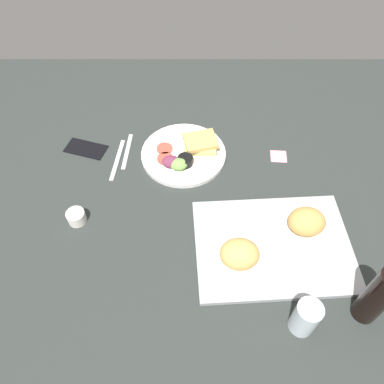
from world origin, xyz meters
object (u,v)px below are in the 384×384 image
Objects in this scene: plate_with_salad at (185,153)px; soda_bottle at (378,296)px; serving_tray at (273,246)px; espresso_cup at (76,217)px; knife at (117,159)px; sticky_note at (279,156)px; fork at (127,151)px; bread_plate_far at (240,256)px; drinking_glass at (305,318)px; bread_plate_near at (306,225)px; cell_phone at (86,148)px.

plate_with_salad is 1.41× the size of soda_bottle.
serving_tray is 59.45cm from espresso_cup.
sticky_note is (-56.35, -1.69, -0.19)cm from knife.
soda_bottle is 1.23× the size of fork.
espresso_cup is at bearing -17.08° from bread_plate_far.
fork is at bearing -50.68° from bread_plate_far.
drinking_glass is 78.90cm from knife.
drinking_glass reaches higher than plate_with_salad.
sticky_note is at bearing -92.47° from drinking_glass.
drinking_glass is 2.03× the size of espresso_cup.
serving_tray is 23.78cm from drinking_glass.
soda_bottle is at bearing 52.94° from fork.
bread_plate_far is at bearing -23.71° from soda_bottle.
knife is (23.65, 1.59, -1.42)cm from plate_with_salad.
knife is at bearing -45.72° from bread_plate_far.
plate_with_salad is (25.92, -36.17, 0.87)cm from serving_tray.
soda_bottle is (-11.54, 24.19, 5.69)cm from bread_plate_near.
drinking_glass is at bearing 87.53° from sticky_note.
cell_phone is at bearing -107.90° from knife.
sticky_note is (-53.35, 2.31, -0.19)cm from fork.
knife is at bearing 1.72° from sticky_note.
plate_with_salad reaches higher than espresso_cup.
sticky_note is at bearing -112.35° from bread_plate_far.
espresso_cup reaches higher than sticky_note.
bread_plate_near is at bearing 62.48° from fork.
fork is 14.84cm from cell_phone.
bread_plate_far reaches higher than espresso_cup.
bread_plate_near is 1.76× the size of drinking_glass.
soda_bottle is at bearing 130.26° from plate_with_salad.
drinking_glass is at bearing 117.04° from plate_with_salad.
espresso_cup is 30.64cm from cell_phone.
fork is (36.15, -44.14, -4.69)cm from bread_plate_far.
cell_phone reaches higher than sticky_note.
espresso_cup reaches higher than fork.
soda_bottle reaches higher than knife.
bread_plate_near is (-9.63, -4.76, 3.98)cm from serving_tray.
drinking_glass is 17.93cm from soda_bottle.
sticky_note is (14.39, -55.70, -10.41)cm from soda_bottle.
bread_plate_near is 3.58× the size of espresso_cup.
sticky_note is (-65.49, -26.99, -1.94)cm from espresso_cup.
soda_bottle is at bearing 115.49° from bread_plate_near.
drinking_glass reaches higher than espresso_cup.
knife is 12.88cm from cell_phone.
cell_phone reaches higher than knife.
espresso_cup is 70.86cm from sticky_note.
drinking_glass is 0.67× the size of fork.
bread_plate_far is 68.34cm from cell_phone.
drinking_glass reaches higher than cell_phone.
sticky_note is at bearing -179.83° from plate_with_salad.
bread_plate_near is at bearing 138.53° from plate_with_salad.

